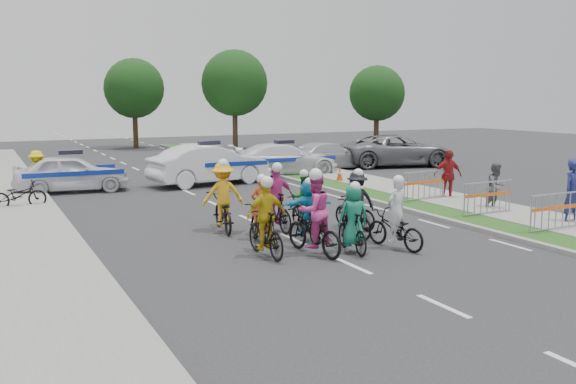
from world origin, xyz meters
name	(u,v)px	position (x,y,z in m)	size (l,w,h in m)	color
ground	(354,266)	(0.00, 0.00, 0.00)	(90.00, 90.00, 0.00)	#28282B
curb_right	(406,210)	(5.10, 5.00, 0.06)	(0.20, 60.00, 0.12)	gray
grass_strip	(424,208)	(5.80, 5.00, 0.06)	(1.20, 60.00, 0.11)	#224516
sidewalk_right	(466,204)	(7.60, 5.00, 0.07)	(2.40, 60.00, 0.13)	gray
sidewalk_left	(19,246)	(-6.50, 5.00, 0.07)	(3.00, 60.00, 0.13)	gray
rider_0	(395,224)	(1.79, 0.98, 0.61)	(0.98, 1.88, 1.83)	black
rider_1	(353,225)	(0.64, 1.10, 0.68)	(0.78, 1.69, 1.73)	black
rider_2	(314,223)	(-0.27, 1.35, 0.76)	(1.00, 2.10, 2.05)	black
rider_3	(266,226)	(-1.38, 1.64, 0.73)	(0.97, 1.83, 1.91)	black
rider_4	(356,209)	(1.74, 2.69, 0.70)	(1.06, 1.83, 1.81)	black
rider_5	(308,214)	(0.27, 2.68, 0.71)	(1.36, 1.62, 1.66)	black
rider_6	(261,218)	(-0.77, 3.33, 0.58)	(0.79, 1.76, 1.73)	black
rider_7	(355,206)	(2.15, 3.40, 0.66)	(0.79, 1.67, 1.69)	black
rider_8	(303,206)	(0.84, 4.08, 0.63)	(0.77, 1.71, 1.69)	black
rider_9	(276,205)	(0.03, 4.10, 0.74)	(0.98, 1.84, 1.92)	black
rider_10	(223,203)	(-1.28, 4.77, 0.78)	(1.20, 2.06, 2.02)	black
police_car_0	(71,173)	(-4.01, 14.23, 0.73)	(1.73, 4.31, 1.47)	white
police_car_1	(210,165)	(1.50, 13.84, 0.83)	(1.77, 5.07, 1.67)	white
police_car_2	(284,159)	(5.69, 15.30, 0.75)	(2.09, 5.14, 1.49)	white
civilian_sedan	(328,156)	(8.78, 16.56, 0.68)	(1.91, 4.69, 1.36)	#B6B6BB
civilian_suv	(397,150)	(12.75, 16.16, 0.83)	(2.76, 5.98, 1.66)	slate
spectator_0	(574,192)	(8.07, 1.09, 0.96)	(0.70, 0.46, 1.92)	navy
spectator_1	(496,187)	(7.75, 3.80, 0.79)	(0.77, 0.60, 1.58)	#535358
spectator_2	(448,175)	(7.80, 6.23, 0.90)	(1.06, 0.44, 1.80)	maroon
marshal_hiviz	(37,172)	(-5.24, 14.26, 0.83)	(1.07, 0.61, 1.65)	yellow
barrier_0	(556,213)	(6.70, 0.47, 0.56)	(2.00, 0.50, 1.12)	#A5A8AD
barrier_1	(488,200)	(6.70, 3.06, 0.56)	(2.00, 0.50, 1.12)	#A5A8AD
barrier_2	(424,187)	(6.70, 6.14, 0.56)	(2.00, 0.50, 1.12)	#A5A8AD
cone_0	(306,186)	(3.74, 9.39, 0.34)	(0.40, 0.40, 0.70)	#F24C0C
cone_1	(340,176)	(6.56, 11.68, 0.34)	(0.40, 0.40, 0.70)	#F24C0C
parked_bike	(19,195)	(-6.12, 11.04, 0.46)	(0.61, 1.75, 0.92)	black
tree_1	(235,83)	(9.00, 30.00, 4.54)	(4.55, 4.55, 6.82)	#382619
tree_2	(377,94)	(18.00, 26.00, 3.83)	(3.85, 3.85, 5.77)	#382619
tree_4	(134,88)	(3.00, 34.00, 4.19)	(4.20, 4.20, 6.30)	#382619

